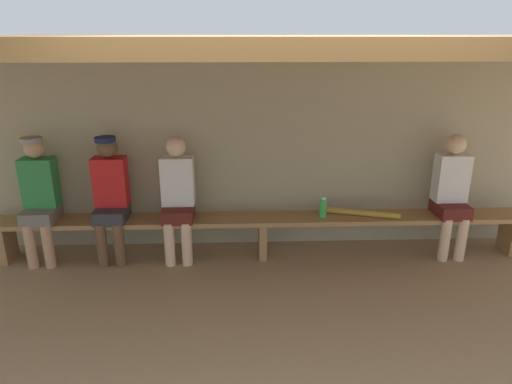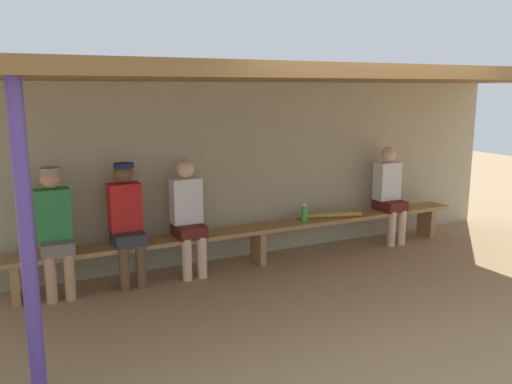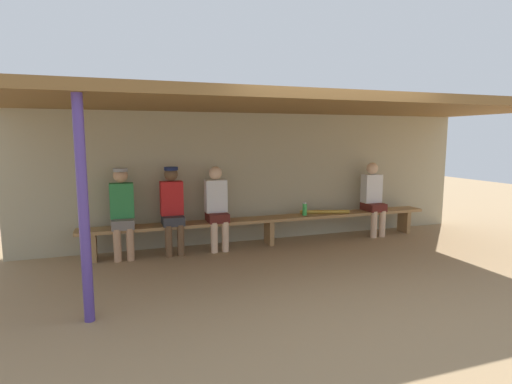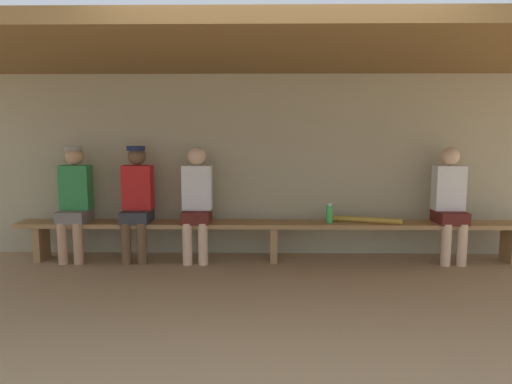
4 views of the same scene
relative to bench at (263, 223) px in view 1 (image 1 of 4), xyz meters
name	(u,v)px [view 1 (image 1 of 4)]	position (x,y,z in m)	size (l,w,h in m)	color
ground_plane	(272,344)	(0.00, -1.55, -0.39)	(24.00, 24.00, 0.00)	#9E7F59
back_wall	(261,149)	(0.00, 0.45, 0.71)	(8.00, 0.20, 2.20)	tan
dugout_roof	(269,43)	(0.00, -0.85, 1.87)	(8.00, 2.80, 0.12)	brown
bench	(263,223)	(0.00, 0.00, 0.00)	(6.00, 0.36, 0.46)	#9E7547
player_in_red	(178,194)	(-0.90, 0.00, 0.34)	(0.34, 0.42, 1.34)	#591E19
player_shirtless_tan	(452,191)	(2.04, 0.00, 0.34)	(0.34, 0.42, 1.34)	#591E19
player_in_white	(39,194)	(-2.33, 0.00, 0.36)	(0.34, 0.42, 1.34)	slate
player_with_sunglasses	(110,194)	(-1.60, 0.00, 0.36)	(0.34, 0.42, 1.34)	#333338
water_bottle_clear	(323,207)	(0.65, -0.02, 0.18)	(0.08, 0.08, 0.23)	green
baseball_bat	(359,213)	(1.04, 0.00, 0.11)	(0.07, 0.07, 0.87)	#B28C33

